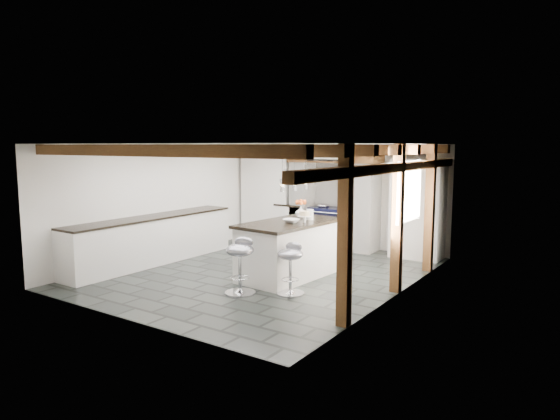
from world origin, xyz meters
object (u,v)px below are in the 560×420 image
Objects in this scene: range_cooker at (333,227)px; bar_stool_near at (291,262)px; bar_stool_far at (240,259)px; kitchen_island at (290,248)px.

bar_stool_near is (1.13, -3.52, 0.03)m from range_cooker.
bar_stool_near is at bearing 12.23° from bar_stool_far.
kitchen_island reaches higher than bar_stool_near.
bar_stool_far is (-0.65, -0.41, 0.05)m from bar_stool_near.
range_cooker is 2.71m from kitchen_island.
kitchen_island is 1.29m from bar_stool_far.
kitchen_island reaches higher than range_cooker.
kitchen_island is (0.56, -2.65, 0.03)m from range_cooker.
kitchen_island reaches higher than bar_stool_far.
range_cooker is at bearing 106.63° from kitchen_island.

